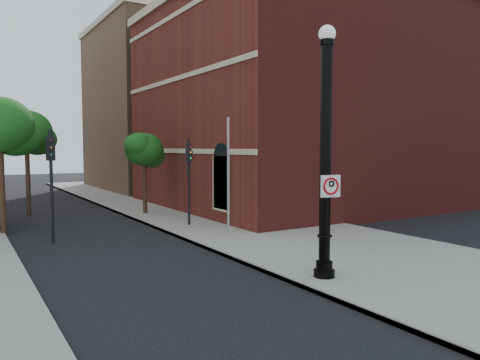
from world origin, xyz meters
TOP-DOWN VIEW (x-y plane):
  - ground at (0.00, 0.00)m, footprint 120.00×120.00m
  - sidewalk_right at (6.00, 10.00)m, footprint 8.00×60.00m
  - curb_edge at (2.05, 10.00)m, footprint 0.10×60.00m
  - brick_wall_building at (16.00, 14.00)m, footprint 22.30×16.30m
  - bg_building_tan_b at (16.00, 30.00)m, footprint 22.00×14.00m
  - lamppost at (2.98, -0.44)m, footprint 0.59×0.59m
  - no_parking_sign at (3.01, -0.61)m, footprint 0.60×0.15m
  - traffic_signal_left at (-2.54, 8.90)m, footprint 0.32×0.38m
  - traffic_signal_right at (3.51, 9.46)m, footprint 0.32×0.36m
  - utility_pole at (3.69, 6.14)m, footprint 0.10×0.10m
  - street_tree_a at (-3.99, 11.77)m, footprint 3.22×2.91m
  - street_tree_b at (-2.29, 17.59)m, footprint 3.16×2.86m
  - street_tree_c at (3.15, 14.33)m, footprint 2.48×2.25m

SIDE VIEW (x-z plane):
  - ground at x=0.00m, z-range 0.00..0.00m
  - sidewalk_right at x=6.00m, z-range 0.00..0.12m
  - curb_edge at x=2.05m, z-range 0.00..0.14m
  - utility_pole at x=3.69m, z-range 0.00..4.90m
  - no_parking_sign at x=3.01m, z-range 2.35..2.95m
  - traffic_signal_right at x=3.51m, z-range 0.71..4.83m
  - traffic_signal_left at x=-2.54m, z-range 0.76..5.14m
  - lamppost at x=2.98m, z-range -0.27..6.69m
  - street_tree_c at x=3.15m, z-range 1.29..5.76m
  - street_tree_b at x=-2.29m, z-range 1.65..7.35m
  - street_tree_a at x=-3.99m, z-range 1.68..7.47m
  - brick_wall_building at x=16.00m, z-range 0.01..12.51m
  - bg_building_tan_b at x=16.00m, z-range 0.00..14.00m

